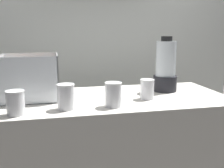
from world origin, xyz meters
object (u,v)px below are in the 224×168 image
blender_pitcher (165,68)px  juice_cup_beet_left (66,98)px  juice_cup_orange_right (147,90)px  juice_cup_carrot_middle (113,96)px  carrot_display_bin (31,85)px  juice_cup_mango_far_left (16,105)px

blender_pitcher → juice_cup_beet_left: blender_pitcher is taller
juice_cup_beet_left → juice_cup_orange_right: (0.47, 0.11, -0.00)m
blender_pitcher → juice_cup_beet_left: (-0.66, -0.28, -0.10)m
blender_pitcher → juice_cup_carrot_middle: (-0.41, -0.28, -0.09)m
carrot_display_bin → blender_pitcher: bearing=2.2°
juice_cup_mango_far_left → juice_cup_beet_left: juice_cup_beet_left is taller
carrot_display_bin → juice_cup_carrot_middle: carrot_display_bin is taller
blender_pitcher → juice_cup_beet_left: size_ratio=2.75×
blender_pitcher → juice_cup_orange_right: size_ratio=3.09×
blender_pitcher → juice_cup_carrot_middle: blender_pitcher is taller
carrot_display_bin → juice_cup_carrot_middle: size_ratio=2.45×
blender_pitcher → juice_cup_beet_left: bearing=-157.0°
juice_cup_beet_left → blender_pitcher: bearing=23.0°
carrot_display_bin → juice_cup_orange_right: size_ratio=2.73×
carrot_display_bin → blender_pitcher: 0.85m
carrot_display_bin → juice_cup_beet_left: (0.19, -0.25, -0.02)m
juice_cup_beet_left → juice_cup_orange_right: juice_cup_beet_left is taller
juice_cup_carrot_middle → carrot_display_bin: bearing=149.6°
juice_cup_mango_far_left → juice_cup_beet_left: bearing=10.2°
carrot_display_bin → juice_cup_mango_far_left: carrot_display_bin is taller
blender_pitcher → juice_cup_orange_right: blender_pitcher is taller
carrot_display_bin → blender_pitcher: blender_pitcher is taller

